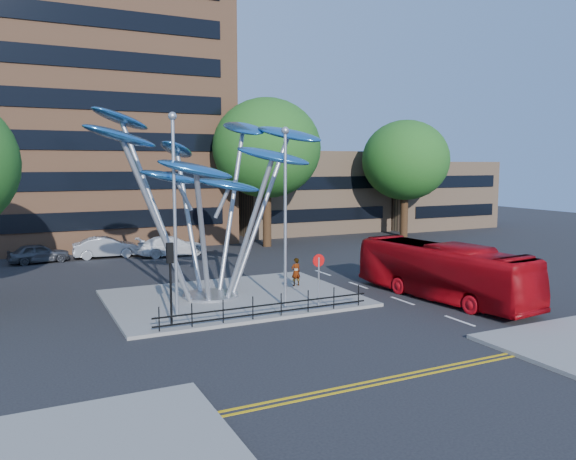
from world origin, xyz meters
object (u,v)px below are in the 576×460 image
tree_right (267,148)px  no_entry_sign_island (319,271)px  traffic_light_island (170,266)px  street_lamp_left (174,198)px  parked_car_left (39,253)px  red_bus (443,271)px  pedestrian (296,272)px  parked_car_mid (106,247)px  street_lamp_right (285,201)px  parked_car_right (172,246)px  leaf_sculpture (206,162)px  tree_far (406,160)px

tree_right → no_entry_sign_island: bearing=-107.1°
traffic_light_island → no_entry_sign_island: traffic_light_island is taller
tree_right → traffic_light_island: (-13.00, -19.50, -5.42)m
street_lamp_left → parked_car_left: (-4.81, 18.21, -4.68)m
red_bus → pedestrian: size_ratio=6.67×
parked_car_mid → street_lamp_right: bearing=-161.5°
traffic_light_island → pedestrian: size_ratio=2.23×
no_entry_sign_island → red_bus: 6.61m
pedestrian → parked_car_right: size_ratio=0.31×
street_lamp_right → parked_car_mid: size_ratio=1.80×
parked_car_right → red_bus: bearing=-156.5°
leaf_sculpture → parked_car_right: 15.41m
tree_far → street_lamp_right: 28.76m
parked_car_left → street_lamp_left: bearing=-174.8°
red_bus → leaf_sculpture: bearing=147.5°
traffic_light_island → street_lamp_right: bearing=5.2°
leaf_sculpture → tree_right: bearing=56.7°
leaf_sculpture → traffic_light_island: size_ratio=3.71×
street_lamp_left → pedestrian: 9.33m
pedestrian → street_lamp_right: bearing=51.2°
traffic_light_island → no_entry_sign_island: size_ratio=1.40×
leaf_sculpture → parked_car_mid: (-2.74, 15.29, -6.11)m
pedestrian → street_lamp_left: bearing=18.3°
street_lamp_right → traffic_light_island: street_lamp_right is taller
red_bus → tree_right: bearing=85.5°
street_lamp_left → pedestrian: size_ratio=5.72×
traffic_light_island → tree_right: bearing=56.3°
street_lamp_left → pedestrian: (7.50, 3.34, -4.44)m
traffic_light_island → parked_car_right: size_ratio=0.68×
traffic_light_island → leaf_sculpture: bearing=55.0°
tree_right → street_lamp_right: (-7.50, -19.00, -2.94)m
leaf_sculpture → pedestrian: 7.82m
street_lamp_left → parked_car_left: bearing=104.8°
pedestrian → parked_car_left: bearing=-56.2°
street_lamp_left → parked_car_mid: size_ratio=1.91×
street_lamp_left → street_lamp_right: size_ratio=1.06×
tree_right → parked_car_left: bearing=-179.0°
tree_far → parked_car_left: (-31.31, -0.29, -6.43)m
tree_right → leaf_sculpture: 18.37m
tree_right → street_lamp_left: size_ratio=1.38×
street_lamp_left → street_lamp_right: bearing=-5.7°
street_lamp_left → leaf_sculpture: bearing=52.6°
tree_far → no_entry_sign_island: size_ratio=4.41×
red_bus → pedestrian: red_bus is taller
street_lamp_right → street_lamp_left: bearing=174.3°
no_entry_sign_island → street_lamp_right: bearing=162.1°
tree_far → parked_car_mid: size_ratio=2.34×
tree_far → parked_car_left: size_ratio=2.73×
tree_far → parked_car_right: size_ratio=2.15×
pedestrian → parked_car_right: 14.25m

